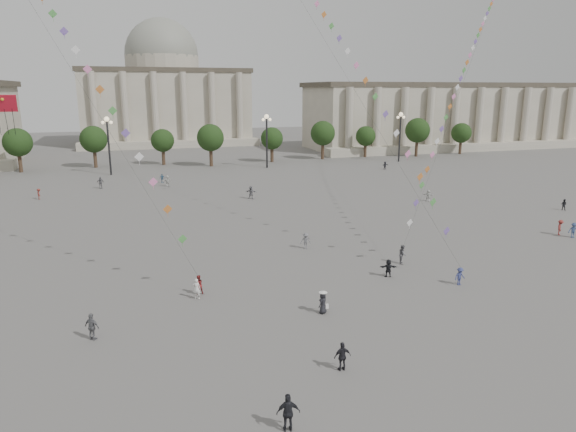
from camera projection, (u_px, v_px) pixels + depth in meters
name	position (u px, v px, depth m)	size (l,w,h in m)	color
ground	(326.00, 323.00, 34.78)	(360.00, 360.00, 0.00)	#5B5956
hall_east	(453.00, 116.00, 141.66)	(84.00, 26.22, 17.20)	#A49C89
hall_central	(164.00, 94.00, 150.96)	(48.30, 34.30, 35.50)	#A49C89
tree_row	(186.00, 139.00, 105.67)	(137.12, 5.12, 8.00)	#37291B
lamp_post_mid_west	(108.00, 135.00, 93.40)	(2.00, 0.90, 10.65)	#262628
lamp_post_mid_east	(267.00, 131.00, 102.20)	(2.00, 0.90, 10.65)	#262628
lamp_post_far_east	(400.00, 128.00, 111.00)	(2.00, 0.90, 10.65)	#262628
person_crowd_0	(162.00, 178.00, 86.86)	(0.90, 0.37, 1.54)	#365A7B
person_crowd_3	(388.00, 268.00, 43.18)	(1.42, 0.45, 1.54)	black
person_crowd_4	(167.00, 181.00, 83.67)	(1.69, 0.54, 1.82)	silver
person_crowd_6	(306.00, 241.00, 50.77)	(1.05, 0.60, 1.63)	slate
person_crowd_7	(428.00, 195.00, 72.58)	(1.51, 0.48, 1.63)	silver
person_crowd_8	(560.00, 227.00, 55.61)	(1.08, 0.62, 1.68)	maroon
person_crowd_9	(385.00, 165.00, 101.45)	(1.47, 0.47, 1.59)	#222328
person_crowd_12	(251.00, 192.00, 74.12)	(1.75, 0.56, 1.89)	slate
person_crowd_13	(197.00, 289.00, 38.57)	(0.59, 0.39, 1.63)	white
person_crowd_14	(574.00, 230.00, 54.57)	(1.07, 0.62, 1.66)	navy
person_crowd_15	(564.00, 205.00, 67.15)	(0.72, 0.56, 1.49)	black
person_crowd_16	(100.00, 183.00, 81.70)	(1.12, 0.47, 1.91)	slate
person_crowd_17	(39.00, 194.00, 73.78)	(1.01, 0.58, 1.57)	maroon
tourist_1	(342.00, 356.00, 28.71)	(1.00, 0.42, 1.70)	black
tourist_3	(92.00, 327.00, 32.21)	(1.05, 0.44, 1.79)	slate
tourist_4	(288.00, 413.00, 23.57)	(1.10, 0.46, 1.88)	black
kite_flyer_0	(198.00, 285.00, 39.43)	(0.76, 0.59, 1.56)	maroon
kite_flyer_1	(460.00, 276.00, 41.36)	(0.95, 0.55, 1.48)	navy
kite_flyer_2	(403.00, 254.00, 46.47)	(0.84, 0.66, 1.73)	#57575B
hat_person	(323.00, 302.00, 36.09)	(0.93, 0.88, 1.69)	black
kite_train_east	(465.00, 70.00, 67.10)	(37.72, 38.08, 62.39)	#3F3F3F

